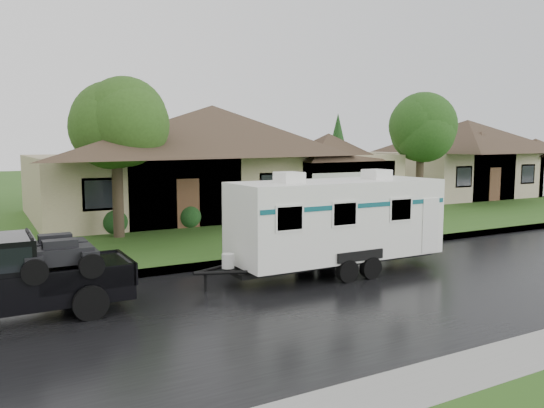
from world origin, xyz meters
The scene contains 10 objects.
ground centered at (0.00, 0.00, 0.00)m, with size 140.00×140.00×0.00m, color #2F581B.
road centered at (0.00, -2.00, 0.01)m, with size 140.00×8.00×0.01m, color black.
curb centered at (0.00, 2.25, 0.07)m, with size 140.00×0.50×0.15m, color gray.
lawn centered at (0.00, 15.00, 0.07)m, with size 140.00×26.00×0.15m, color #2F581B.
house_main centered at (2.29, 13.84, 3.59)m, with size 19.44×10.80×6.90m.
house_neighbor centered at (22.27, 14.34, 3.32)m, with size 15.12×9.72×6.45m.
tree_left_green centered at (-4.37, 8.12, 4.36)m, with size 3.67×3.67×6.07m.
tree_right_green centered at (12.07, 9.01, 4.36)m, with size 3.67×3.67×6.08m.
shrub_row centered at (2.00, 9.30, 0.65)m, with size 13.60×1.00×1.00m.
travel_trailer centered at (-0.06, -0.09, 1.57)m, with size 6.59×2.31×2.96m.
Camera 1 is at (-8.98, -12.34, 3.70)m, focal length 35.00 mm.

